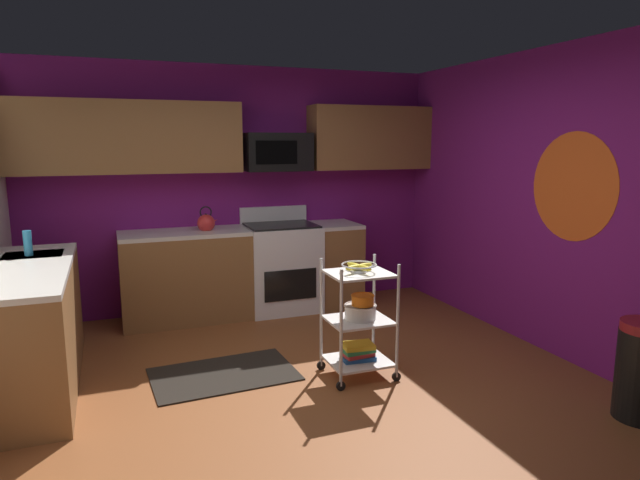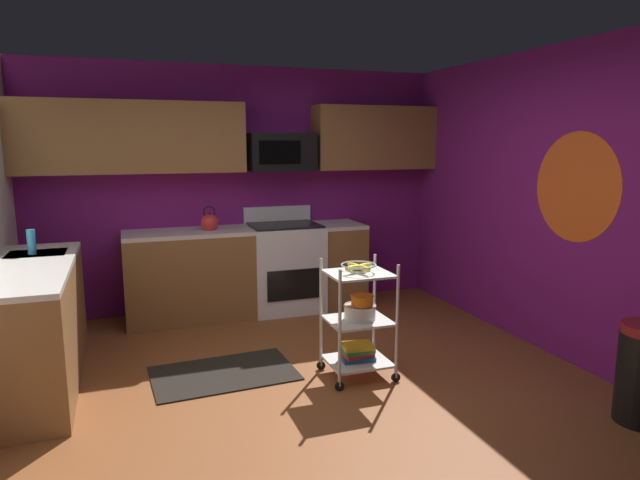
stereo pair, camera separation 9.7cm
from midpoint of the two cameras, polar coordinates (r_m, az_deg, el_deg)
name	(u,v)px [view 2 (the right image)]	position (r m, az deg, el deg)	size (l,w,h in m)	color
floor	(313,397)	(4.18, -0.06, -15.85)	(4.40, 4.80, 0.04)	brown
wall_back	(241,189)	(6.13, -7.68, 5.21)	(4.52, 0.06, 2.60)	#751970
wall_right	(571,205)	(5.00, 24.86, 3.29)	(0.06, 4.80, 2.60)	#751970
wall_flower_decal	(576,187)	(4.91, 25.30, 4.92)	(0.88, 0.88, 0.00)	#E5591E
counter_run	(174,289)	(5.32, -14.22, -4.90)	(3.46, 2.45, 0.92)	brown
oven_range	(285,266)	(6.04, -3.18, -2.69)	(0.76, 0.65, 1.10)	white
upper_cabinets	(235,138)	(5.90, -8.25, 10.36)	(4.40, 0.33, 0.70)	brown
microwave	(281,152)	(5.99, -3.58, 9.00)	(0.70, 0.39, 0.40)	black
rolling_cart	(358,320)	(4.33, 4.57, -8.21)	(0.53, 0.43, 0.91)	silver
fruit_bowl	(359,267)	(4.22, 4.65, -2.73)	(0.27, 0.27, 0.07)	silver
mixing_bowl_large	(360,312)	(4.32, 4.76, -7.34)	(0.25, 0.25, 0.11)	silver
mixing_bowl_small	(362,300)	(4.27, 5.01, -6.14)	(0.18, 0.18, 0.08)	orange
book_stack	(358,352)	(4.42, 4.52, -11.37)	(0.27, 0.19, 0.13)	#1E4C8C
kettle	(210,222)	(5.77, -10.77, 1.79)	(0.21, 0.18, 0.26)	red
dish_soap_bottle	(31,242)	(4.96, -27.00, -0.18)	(0.06, 0.06, 0.20)	#2D8CBF
floor_rug	(224,373)	(4.56, -9.23, -13.35)	(1.10, 0.70, 0.01)	black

